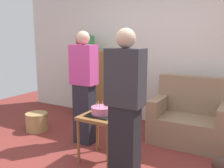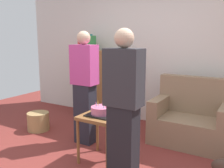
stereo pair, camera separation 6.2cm
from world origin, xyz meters
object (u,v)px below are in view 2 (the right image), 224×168
(handbag, at_px, (224,168))
(side_table, at_px, (102,122))
(bookshelf, at_px, (97,83))
(birthday_cake, at_px, (102,111))
(person_holding_cake, at_px, (124,110))
(couch, at_px, (191,120))
(wicker_basket, at_px, (38,121))
(person_blowing_candles, at_px, (85,87))

(handbag, bearing_deg, side_table, -163.81)
(bookshelf, bearing_deg, side_table, -53.78)
(birthday_cake, xyz_separation_m, handbag, (1.38, 0.40, -0.55))
(bookshelf, distance_m, person_holding_cake, 2.34)
(couch, xyz_separation_m, wicker_basket, (-2.33, -0.80, -0.19))
(couch, relative_size, person_holding_cake, 0.67)
(side_table, bearing_deg, couch, 54.42)
(side_table, bearing_deg, wicker_basket, 166.86)
(side_table, bearing_deg, birthday_cake, -161.91)
(birthday_cake, bearing_deg, person_blowing_candles, 145.65)
(couch, bearing_deg, handbag, -53.46)
(wicker_basket, bearing_deg, handbag, 0.99)
(birthday_cake, bearing_deg, wicker_basket, 166.86)
(couch, relative_size, person_blowing_candles, 0.67)
(couch, relative_size, birthday_cake, 3.44)
(bookshelf, relative_size, birthday_cake, 5.00)
(bookshelf, bearing_deg, birthday_cake, -53.78)
(bookshelf, height_order, side_table, bookshelf)
(person_holding_cake, bearing_deg, couch, -116.31)
(birthday_cake, relative_size, handbag, 1.14)
(person_blowing_candles, bearing_deg, handbag, 14.84)
(person_blowing_candles, height_order, wicker_basket, person_blowing_candles)
(birthday_cake, xyz_separation_m, person_blowing_candles, (-0.52, 0.36, 0.18))
(birthday_cake, distance_m, wicker_basket, 1.62)
(couch, relative_size, side_table, 1.83)
(birthday_cake, relative_size, person_holding_cake, 0.20)
(couch, relative_size, handbag, 3.93)
(wicker_basket, bearing_deg, bookshelf, 65.59)
(birthday_cake, height_order, person_holding_cake, person_holding_cake)
(side_table, xyz_separation_m, birthday_cake, (-0.00, -0.00, 0.14))
(birthday_cake, xyz_separation_m, person_holding_cake, (0.50, -0.36, 0.18))
(person_holding_cake, bearing_deg, handbag, -153.26)
(couch, distance_m, person_blowing_candles, 1.64)
(person_holding_cake, bearing_deg, birthday_cake, -50.31)
(side_table, height_order, wicker_basket, side_table)
(wicker_basket, bearing_deg, person_blowing_candles, 0.31)
(couch, distance_m, wicker_basket, 2.47)
(bookshelf, relative_size, handbag, 5.71)
(side_table, distance_m, wicker_basket, 1.59)
(side_table, bearing_deg, bookshelf, 126.22)
(side_table, height_order, handbag, side_table)
(couch, bearing_deg, person_holding_cake, -102.14)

